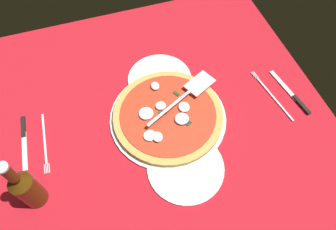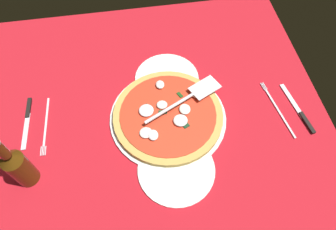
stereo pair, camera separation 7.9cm
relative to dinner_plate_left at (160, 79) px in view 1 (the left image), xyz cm
name	(u,v)px [view 1 (the left image)]	position (x,y,z in cm)	size (l,w,h in cm)	color
ground_plane	(154,131)	(18.09, -7.63, -0.90)	(110.74, 110.74, 0.80)	#B11620
pizza_pan	(168,118)	(15.46, -2.12, 0.05)	(36.01, 36.01, 1.11)	silver
dinner_plate_left	(160,79)	(0.00, 0.00, 0.00)	(21.41, 21.41, 1.00)	white
dinner_plate_right	(186,168)	(32.78, -2.55, 0.00)	(21.86, 21.86, 1.00)	white
pizza	(168,115)	(15.46, -2.15, 1.63)	(33.77, 33.77, 3.24)	tan
pizza_server	(184,96)	(11.91, 4.31, 4.19)	(15.15, 25.96, 1.00)	silver
place_setting_near	(34,141)	(10.54, -42.54, -0.14)	(21.07, 13.67, 1.40)	white
place_setting_far	(282,96)	(19.11, 36.00, -0.14)	(21.76, 15.88, 1.40)	white
beer_bottle	(26,188)	(28.48, -43.31, 7.85)	(5.91, 5.91, 21.82)	#442909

